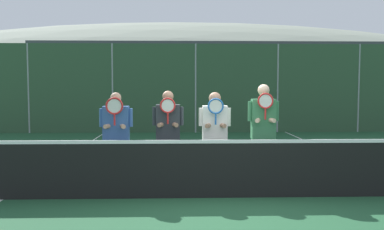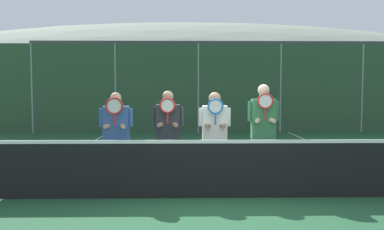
# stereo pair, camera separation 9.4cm
# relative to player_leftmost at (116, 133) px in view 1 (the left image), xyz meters

# --- Properties ---
(ground_plane) EXTENTS (120.00, 120.00, 0.00)m
(ground_plane) POSITION_rel_player_leftmost_xyz_m (1.78, -0.60, -1.02)
(ground_plane) COLOR #1E4C2D
(hill_distant) EXTENTS (105.77, 58.76, 20.57)m
(hill_distant) POSITION_rel_player_leftmost_xyz_m (1.78, 56.41, -1.02)
(hill_distant) COLOR gray
(hill_distant) RESTS_ON ground_plane
(clubhouse_building) EXTENTS (20.35, 5.50, 4.05)m
(clubhouse_building) POSITION_rel_player_leftmost_xyz_m (3.77, 16.63, 1.03)
(clubhouse_building) COLOR beige
(clubhouse_building) RESTS_ON ground_plane
(fence_back) EXTENTS (19.42, 0.06, 3.46)m
(fence_back) POSITION_rel_player_leftmost_xyz_m (1.78, 9.15, 0.71)
(fence_back) COLOR gray
(fence_back) RESTS_ON ground_plane
(tennis_net) EXTENTS (9.56, 0.09, 1.06)m
(tennis_net) POSITION_rel_player_leftmost_xyz_m (1.78, -0.60, -0.52)
(tennis_net) COLOR gray
(tennis_net) RESTS_ON ground_plane
(court_line_left_sideline) EXTENTS (0.05, 16.00, 0.01)m
(court_line_left_sideline) POSITION_rel_player_leftmost_xyz_m (-1.78, 2.40, -1.01)
(court_line_left_sideline) COLOR white
(court_line_left_sideline) RESTS_ON ground_plane
(court_line_right_sideline) EXTENTS (0.05, 16.00, 0.01)m
(court_line_right_sideline) POSITION_rel_player_leftmost_xyz_m (5.33, 2.40, -1.01)
(court_line_right_sideline) COLOR white
(court_line_right_sideline) RESTS_ON ground_plane
(player_leftmost) EXTENTS (0.59, 0.34, 1.73)m
(player_leftmost) POSITION_rel_player_leftmost_xyz_m (0.00, 0.00, 0.00)
(player_leftmost) COLOR black
(player_leftmost) RESTS_ON ground_plane
(player_center_left) EXTENTS (0.56, 0.34, 1.76)m
(player_center_left) POSITION_rel_player_leftmost_xyz_m (0.91, 0.07, 0.01)
(player_center_left) COLOR black
(player_center_left) RESTS_ON ground_plane
(player_center_right) EXTENTS (0.57, 0.34, 1.74)m
(player_center_right) POSITION_rel_player_leftmost_xyz_m (1.75, 0.05, 0.01)
(player_center_right) COLOR white
(player_center_right) RESTS_ON ground_plane
(player_rightmost) EXTENTS (0.56, 0.34, 1.88)m
(player_rightmost) POSITION_rel_player_leftmost_xyz_m (2.62, 0.03, 0.08)
(player_rightmost) COLOR #56565B
(player_rightmost) RESTS_ON ground_plane
(car_far_left) EXTENTS (4.25, 1.93, 1.87)m
(car_far_left) POSITION_rel_player_leftmost_xyz_m (-2.94, 12.37, -0.07)
(car_far_left) COLOR navy
(car_far_left) RESTS_ON ground_plane
(car_left_of_center) EXTENTS (4.78, 1.91, 1.71)m
(car_left_of_center) POSITION_rel_player_leftmost_xyz_m (2.24, 12.08, -0.14)
(car_left_of_center) COLOR navy
(car_left_of_center) RESTS_ON ground_plane
(car_center) EXTENTS (4.03, 2.05, 1.67)m
(car_center) POSITION_rel_player_leftmost_xyz_m (7.32, 12.48, -0.16)
(car_center) COLOR black
(car_center) RESTS_ON ground_plane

